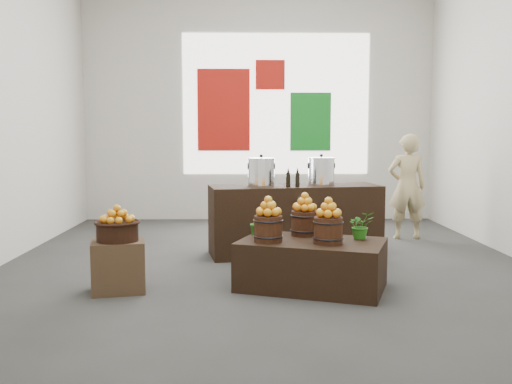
{
  "coord_description": "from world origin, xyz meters",
  "views": [
    {
      "loc": [
        -0.23,
        -6.43,
        1.47
      ],
      "look_at": [
        -0.12,
        -0.4,
        0.87
      ],
      "focal_mm": 40.0,
      "sensor_mm": 36.0,
      "label": 1
    }
  ],
  "objects_px": {
    "crate": "(118,266)",
    "shopper": "(407,187)",
    "wicker_basket": "(117,232)",
    "stock_pot_center": "(321,172)",
    "display_table": "(312,264)",
    "stock_pot_left": "(261,173)",
    "counter": "(295,220)"
  },
  "relations": [
    {
      "from": "display_table",
      "to": "stock_pot_left",
      "type": "height_order",
      "value": "stock_pot_left"
    },
    {
      "from": "counter",
      "to": "wicker_basket",
      "type": "bearing_deg",
      "value": -147.02
    },
    {
      "from": "stock_pot_left",
      "to": "crate",
      "type": "bearing_deg",
      "value": -130.79
    },
    {
      "from": "crate",
      "to": "stock_pot_center",
      "type": "relative_size",
      "value": 1.5
    },
    {
      "from": "counter",
      "to": "shopper",
      "type": "distance_m",
      "value": 1.98
    },
    {
      "from": "wicker_basket",
      "to": "stock_pot_left",
      "type": "distance_m",
      "value": 2.18
    },
    {
      "from": "wicker_basket",
      "to": "counter",
      "type": "bearing_deg",
      "value": 42.94
    },
    {
      "from": "counter",
      "to": "stock_pot_center",
      "type": "xyz_separation_m",
      "value": [
        0.33,
        0.06,
        0.59
      ]
    },
    {
      "from": "shopper",
      "to": "display_table",
      "type": "bearing_deg",
      "value": 58.65
    },
    {
      "from": "stock_pot_left",
      "to": "stock_pot_center",
      "type": "xyz_separation_m",
      "value": [
        0.75,
        0.13,
        0.0
      ]
    },
    {
      "from": "wicker_basket",
      "to": "shopper",
      "type": "relative_size",
      "value": 0.26
    },
    {
      "from": "wicker_basket",
      "to": "display_table",
      "type": "bearing_deg",
      "value": 2.65
    },
    {
      "from": "stock_pot_left",
      "to": "shopper",
      "type": "height_order",
      "value": "shopper"
    },
    {
      "from": "crate",
      "to": "stock_pot_center",
      "type": "bearing_deg",
      "value": 39.19
    },
    {
      "from": "wicker_basket",
      "to": "display_table",
      "type": "xyz_separation_m",
      "value": [
        1.84,
        0.08,
        -0.34
      ]
    },
    {
      "from": "crate",
      "to": "shopper",
      "type": "xyz_separation_m",
      "value": [
        3.49,
        2.7,
        0.5
      ]
    },
    {
      "from": "crate",
      "to": "counter",
      "type": "distance_m",
      "value": 2.48
    },
    {
      "from": "counter",
      "to": "stock_pot_left",
      "type": "xyz_separation_m",
      "value": [
        -0.42,
        -0.07,
        0.59
      ]
    },
    {
      "from": "shopper",
      "to": "stock_pot_left",
      "type": "bearing_deg",
      "value": 28.27
    },
    {
      "from": "wicker_basket",
      "to": "display_table",
      "type": "relative_size",
      "value": 0.29
    },
    {
      "from": "stock_pot_left",
      "to": "stock_pot_center",
      "type": "height_order",
      "value": "same"
    },
    {
      "from": "stock_pot_center",
      "to": "display_table",
      "type": "bearing_deg",
      "value": -100.34
    },
    {
      "from": "stock_pot_left",
      "to": "wicker_basket",
      "type": "bearing_deg",
      "value": -130.79
    },
    {
      "from": "stock_pot_left",
      "to": "counter",
      "type": "bearing_deg",
      "value": 9.96
    },
    {
      "from": "crate",
      "to": "wicker_basket",
      "type": "distance_m",
      "value": 0.33
    },
    {
      "from": "counter",
      "to": "stock_pot_left",
      "type": "relative_size",
      "value": 6.47
    },
    {
      "from": "crate",
      "to": "shopper",
      "type": "bearing_deg",
      "value": 37.7
    },
    {
      "from": "display_table",
      "to": "stock_pot_center",
      "type": "height_order",
      "value": "stock_pot_center"
    },
    {
      "from": "stock_pot_center",
      "to": "shopper",
      "type": "height_order",
      "value": "shopper"
    },
    {
      "from": "stock_pot_left",
      "to": "display_table",
      "type": "bearing_deg",
      "value": -73.76
    },
    {
      "from": "crate",
      "to": "display_table",
      "type": "distance_m",
      "value": 1.84
    },
    {
      "from": "display_table",
      "to": "counter",
      "type": "height_order",
      "value": "counter"
    }
  ]
}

